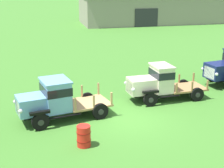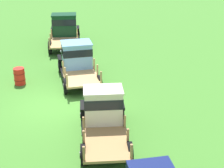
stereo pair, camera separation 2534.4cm
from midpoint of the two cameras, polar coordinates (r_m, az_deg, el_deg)
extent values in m
plane|color=#3D7528|center=(10.73, 38.80, -24.28)|extent=(240.00, 240.00, 0.00)
cylinder|color=black|center=(17.57, 14.51, 0.81)|extent=(0.88, 0.26, 0.87)
cylinder|color=#2D2D2D|center=(17.53, 14.17, 0.80)|extent=(0.31, 0.05, 0.30)
cylinder|color=black|center=(18.28, 20.04, 1.01)|extent=(0.88, 0.26, 0.87)
cylinder|color=#2D2D2D|center=(18.33, 20.36, 1.02)|extent=(0.31, 0.05, 0.30)
cylinder|color=black|center=(14.96, 18.36, -3.90)|extent=(0.88, 0.26, 0.87)
cylinder|color=#2D2D2D|center=(14.91, 17.96, -3.93)|extent=(0.31, 0.05, 0.30)
cylinder|color=black|center=(15.78, 24.60, -3.44)|extent=(0.88, 0.26, 0.87)
cylinder|color=#2D2D2D|center=(15.84, 24.96, -3.41)|extent=(0.31, 0.05, 0.30)
cube|color=black|center=(16.66, 19.17, -0.79)|extent=(4.65, 1.36, 0.12)
cube|color=#0F381E|center=(17.91, 17.26, 2.83)|extent=(1.69, 1.42, 0.81)
cube|color=silver|center=(18.59, 16.39, 3.57)|extent=(0.13, 1.03, 0.61)
sphere|color=silver|center=(18.33, 14.36, 3.73)|extent=(0.20, 0.20, 0.20)
sphere|color=silver|center=(18.84, 18.39, 3.79)|extent=(0.20, 0.20, 0.20)
cube|color=black|center=(17.39, 14.68, 2.28)|extent=(1.01, 0.27, 0.12)
cube|color=black|center=(18.11, 20.25, 2.42)|extent=(1.01, 0.27, 0.12)
cube|color=#0F381E|center=(16.66, 19.05, 2.34)|extent=(1.16, 1.72, 1.54)
cube|color=black|center=(16.54, 19.21, 3.45)|extent=(1.20, 1.76, 0.43)
cube|color=#0F381E|center=(16.40, 19.43, 4.96)|extent=(1.27, 1.80, 0.08)
cube|color=black|center=(16.54, 15.91, -0.60)|extent=(1.46, 0.25, 0.05)
cube|color=black|center=(17.28, 21.58, -0.34)|extent=(1.46, 0.25, 0.05)
cube|color=tan|center=(15.54, 21.12, -2.45)|extent=(2.48, 2.03, 0.10)
cube|color=tan|center=(15.91, 16.85, 0.20)|extent=(0.09, 0.09, 0.61)
cube|color=tan|center=(16.65, 22.52, 0.43)|extent=(0.09, 0.09, 0.61)
cube|color=tan|center=(15.03, 18.28, -1.42)|extent=(0.09, 0.09, 0.61)
cube|color=tan|center=(15.81, 24.20, -1.10)|extent=(0.09, 0.09, 0.61)
cube|color=tan|center=(14.17, 19.89, -3.24)|extent=(0.09, 0.09, 0.61)
cube|color=tan|center=(15.00, 26.06, -2.80)|extent=(0.09, 0.09, 0.61)
cylinder|color=black|center=(12.87, 27.30, -10.53)|extent=(0.82, 0.33, 0.81)
cylinder|color=#2D2D2D|center=(12.82, 26.96, -10.62)|extent=(0.28, 0.09, 0.28)
cylinder|color=black|center=(13.99, 32.87, -9.02)|extent=(0.82, 0.33, 0.81)
cylinder|color=#2D2D2D|center=(14.06, 33.16, -8.94)|extent=(0.28, 0.09, 0.28)
cylinder|color=black|center=(11.34, 36.91, -18.11)|extent=(0.82, 0.33, 0.81)
cylinder|color=#2D2D2D|center=(11.27, 36.56, -18.27)|extent=(0.28, 0.09, 0.28)
cylinder|color=black|center=(12.60, 42.29, -15.50)|extent=(0.82, 0.33, 0.81)
cylinder|color=#2D2D2D|center=(12.67, 42.56, -15.36)|extent=(0.28, 0.09, 0.28)
cube|color=black|center=(12.60, 34.57, -12.69)|extent=(4.25, 1.78, 0.12)
cube|color=#70A3D1|center=(13.26, 30.18, -7.31)|extent=(1.49, 1.45, 0.84)
cube|color=silver|center=(13.65, 28.50, -6.25)|extent=(0.25, 0.95, 0.63)
sphere|color=silver|center=(13.22, 26.37, -6.44)|extent=(0.20, 0.20, 0.20)
sphere|color=silver|center=(14.05, 30.55, -5.57)|extent=(0.20, 0.20, 0.20)
cube|color=black|center=(12.64, 27.69, -8.83)|extent=(0.95, 0.38, 0.12)
cube|color=black|center=(13.78, 33.29, -7.42)|extent=(0.95, 0.38, 0.12)
cube|color=#70A3D1|center=(12.43, 34.08, -8.82)|extent=(1.44, 1.73, 1.41)
cube|color=black|center=(12.28, 34.42, -7.55)|extent=(1.50, 1.78, 0.40)
cube|color=#70A3D1|center=(12.09, 34.90, -5.80)|extent=(1.57, 1.83, 0.08)
cube|color=black|center=(12.20, 30.76, -13.02)|extent=(1.61, 0.47, 0.05)
cube|color=black|center=(13.35, 36.22, -11.19)|extent=(1.61, 0.47, 0.05)
cube|color=tan|center=(11.98, 38.85, -15.24)|extent=(2.40, 2.13, 0.10)
cube|color=tan|center=(11.65, 33.23, -12.47)|extent=(0.09, 0.09, 0.64)
cube|color=tan|center=(12.81, 38.51, -10.63)|extent=(0.09, 0.09, 0.64)
cube|color=tan|center=(11.19, 36.60, -14.96)|extent=(0.09, 0.09, 0.64)
cube|color=tan|center=(12.40, 41.76, -12.75)|extent=(0.09, 0.09, 0.64)
cube|color=tan|center=(10.79, 40.32, -17.58)|extent=(0.09, 0.09, 0.64)
cube|color=tan|center=(12.04, 45.28, -14.96)|extent=(0.09, 0.09, 0.64)
cylinder|color=black|center=(10.73, 51.80, -26.16)|extent=(0.78, 0.21, 0.77)
cylinder|color=#2D2D2D|center=(10.66, 51.46, -26.37)|extent=(0.27, 0.05, 0.27)
cylinder|color=black|center=(11.97, 56.54, -23.00)|extent=(0.78, 0.21, 0.77)
cylinder|color=#2D2D2D|center=(12.05, 56.80, -22.82)|extent=(0.27, 0.05, 0.27)
cylinder|color=black|center=(10.34, 66.41, -34.62)|extent=(0.78, 0.21, 0.77)
cylinder|color=#2D2D2D|center=(10.26, 66.18, -34.93)|extent=(0.27, 0.05, 0.27)
cylinder|color=black|center=(11.62, 69.50, -30.05)|extent=(0.78, 0.21, 0.77)
cylinder|color=#2D2D2D|center=(11.70, 69.65, -29.80)|extent=(0.27, 0.05, 0.27)
cube|color=black|center=(11.03, 60.54, -27.91)|extent=(4.17, 1.13, 0.12)
cube|color=beige|center=(11.08, 54.41, -21.78)|extent=(1.50, 1.22, 0.83)
cube|color=silver|center=(11.31, 51.42, -20.00)|extent=(0.11, 0.90, 0.63)
sphere|color=silver|center=(10.82, 49.53, -20.71)|extent=(0.20, 0.20, 0.20)
sphere|color=silver|center=(11.76, 53.26, -18.79)|extent=(0.20, 0.20, 0.20)
cube|color=black|center=(10.46, 52.64, -24.47)|extent=(0.90, 0.25, 0.12)
cube|color=black|center=(11.73, 57.32, -21.40)|extent=(0.90, 0.25, 0.12)
cube|color=beige|center=(10.64, 60.46, -23.97)|extent=(1.00, 1.49, 1.42)
cube|color=black|center=(10.47, 61.13, -22.66)|extent=(1.04, 1.52, 0.40)
cube|color=beige|center=(10.25, 62.04, -20.81)|extent=(1.10, 1.56, 0.08)
cube|color=black|center=(10.47, 57.04, -29.19)|extent=(1.30, 0.21, 0.05)
cube|color=black|center=(11.72, 61.21, -25.55)|extent=(1.30, 0.21, 0.05)
cube|color=#9E7547|center=(10.86, 66.81, -30.70)|extent=(2.21, 1.75, 0.10)
cube|color=#9E7547|center=(10.14, 60.57, -28.86)|extent=(0.08, 0.08, 0.53)
cube|color=#9E7547|center=(11.38, 64.25, -25.18)|extent=(0.08, 0.08, 0.53)
cube|color=#9E7547|center=(10.05, 65.91, -31.69)|extent=(0.08, 0.08, 0.53)
cube|color=#9E7547|center=(11.31, 68.92, -27.55)|extent=(0.08, 0.08, 0.53)
cube|color=#9E7547|center=(10.06, 71.61, -34.30)|extent=(0.08, 0.08, 0.53)
cube|color=#9E7547|center=(11.31, 73.83, -29.78)|extent=(0.08, 0.08, 0.53)
sphere|color=silver|center=(12.15, 80.96, -29.12)|extent=(0.20, 0.20, 0.20)
cylinder|color=red|center=(10.84, 22.00, -16.13)|extent=(0.57, 0.57, 0.91)
cylinder|color=maroon|center=(10.73, 22.15, -15.38)|extent=(0.60, 0.60, 0.03)
cylinder|color=maroon|center=(10.95, 21.85, -16.86)|extent=(0.60, 0.60, 0.03)
camera|label=1|loc=(12.67, -46.14, 15.67)|focal=55.00mm
camera|label=2|loc=(12.67, 133.86, -15.67)|focal=55.00mm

